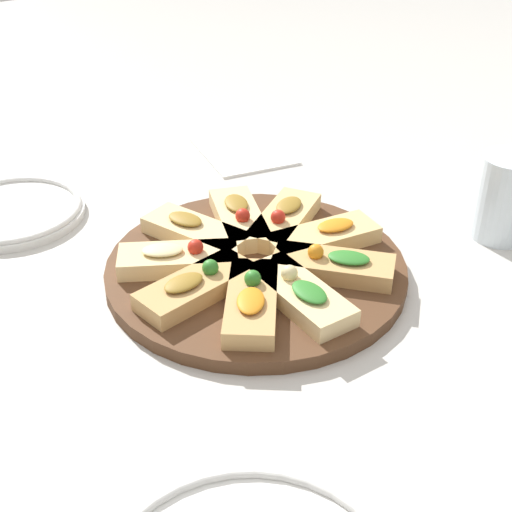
% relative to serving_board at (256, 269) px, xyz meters
% --- Properties ---
extents(ground_plane, '(3.00, 3.00, 0.00)m').
position_rel_serving_board_xyz_m(ground_plane, '(0.00, 0.00, -0.01)').
color(ground_plane, beige).
extents(serving_board, '(0.34, 0.34, 0.02)m').
position_rel_serving_board_xyz_m(serving_board, '(0.00, 0.00, 0.00)').
color(serving_board, '#51331E').
rests_on(serving_board, ground_plane).
extents(focaccia_slice_0, '(0.14, 0.10, 0.03)m').
position_rel_serving_board_xyz_m(focaccia_slice_0, '(0.08, 0.03, 0.02)').
color(focaccia_slice_0, '#E5C689').
rests_on(focaccia_slice_0, serving_board).
extents(focaccia_slice_1, '(0.11, 0.14, 0.03)m').
position_rel_serving_board_xyz_m(focaccia_slice_1, '(0.04, 0.08, 0.02)').
color(focaccia_slice_1, '#E5C689').
rests_on(focaccia_slice_1, serving_board).
extents(focaccia_slice_2, '(0.08, 0.14, 0.03)m').
position_rel_serving_board_xyz_m(focaccia_slice_2, '(-0.02, 0.09, 0.02)').
color(focaccia_slice_2, tan).
rests_on(focaccia_slice_2, serving_board).
extents(focaccia_slice_3, '(0.14, 0.12, 0.03)m').
position_rel_serving_board_xyz_m(focaccia_slice_3, '(-0.07, 0.05, 0.02)').
color(focaccia_slice_3, tan).
rests_on(focaccia_slice_3, serving_board).
extents(focaccia_slice_4, '(0.14, 0.06, 0.03)m').
position_rel_serving_board_xyz_m(focaccia_slice_4, '(-0.09, -0.00, 0.02)').
color(focaccia_slice_4, '#E5C689').
rests_on(focaccia_slice_4, serving_board).
extents(focaccia_slice_5, '(0.13, 0.13, 0.03)m').
position_rel_serving_board_xyz_m(focaccia_slice_5, '(-0.06, -0.06, 0.02)').
color(focaccia_slice_5, tan).
rests_on(focaccia_slice_5, serving_board).
extents(focaccia_slice_6, '(0.06, 0.14, 0.03)m').
position_rel_serving_board_xyz_m(focaccia_slice_6, '(-0.01, -0.09, 0.02)').
color(focaccia_slice_6, '#DBB775').
rests_on(focaccia_slice_6, serving_board).
extents(focaccia_slice_7, '(0.12, 0.14, 0.03)m').
position_rel_serving_board_xyz_m(focaccia_slice_7, '(0.05, -0.07, 0.02)').
color(focaccia_slice_7, '#DBB775').
rests_on(focaccia_slice_7, serving_board).
extents(focaccia_slice_8, '(0.14, 0.09, 0.03)m').
position_rel_serving_board_xyz_m(focaccia_slice_8, '(0.08, -0.03, 0.02)').
color(focaccia_slice_8, '#E5C689').
rests_on(focaccia_slice_8, serving_board).
extents(plate_right, '(0.19, 0.19, 0.02)m').
position_rel_serving_board_xyz_m(plate_right, '(0.28, 0.20, -0.00)').
color(plate_right, white).
rests_on(plate_right, ground_plane).
extents(water_glass, '(0.07, 0.07, 0.11)m').
position_rel_serving_board_xyz_m(water_glass, '(-0.08, -0.31, 0.05)').
color(water_glass, silver).
rests_on(water_glass, ground_plane).
extents(napkin_stack, '(0.16, 0.15, 0.01)m').
position_rel_serving_board_xyz_m(napkin_stack, '(0.30, -0.16, -0.00)').
color(napkin_stack, white).
rests_on(napkin_stack, ground_plane).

